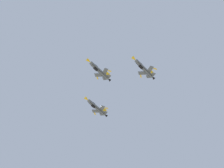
{
  "coord_description": "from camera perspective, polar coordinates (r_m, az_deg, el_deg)",
  "views": [
    {
      "loc": [
        -1.05,
        -3.82,
        1.7
      ],
      "look_at": [
        -15.73,
        62.22,
        121.41
      ],
      "focal_mm": 45.08,
      "sensor_mm": 36.0,
      "label": 1
    }
  ],
  "objects": [
    {
      "name": "fighter_jet_lead",
      "position": [
        136.61,
        -2.66,
        2.8
      ],
      "size": [
        10.93,
        14.37,
        5.13
      ],
      "rotation": [
        0.0,
        -0.43,
        2.6
      ],
      "color": "#4C5666"
    },
    {
      "name": "fighter_jet_right_wing",
      "position": [
        146.5,
        -3.2,
        -4.72
      ],
      "size": [
        10.99,
        14.37,
        5.01
      ],
      "rotation": [
        0.0,
        -0.39,
        2.6
      ],
      "color": "#4C5666"
    },
    {
      "name": "fighter_jet_left_wing",
      "position": [
        136.74,
        6.44,
        3.19
      ],
      "size": [
        10.93,
        14.37,
        5.12
      ],
      "rotation": [
        0.0,
        -0.43,
        2.6
      ],
      "color": "#4C5666"
    }
  ]
}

